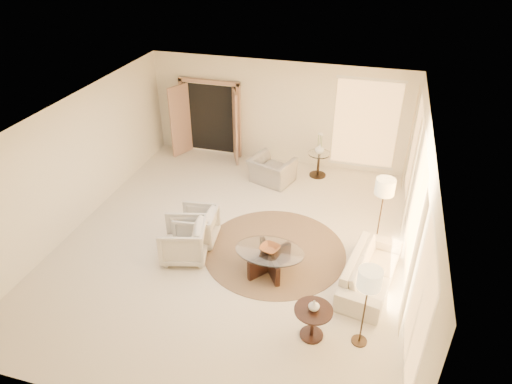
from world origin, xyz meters
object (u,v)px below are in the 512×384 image
(end_table, at_px, (313,318))
(accent_chair, at_px, (272,166))
(armchair_left, at_px, (197,225))
(side_vase, at_px, (320,149))
(sofa, at_px, (371,271))
(coffee_table, at_px, (270,258))
(bowl, at_px, (270,249))
(side_table, at_px, (319,162))
(armchair_right, at_px, (184,239))
(floor_lamp_far, at_px, (369,282))
(end_vase, at_px, (314,305))
(floor_lamp_near, at_px, (385,190))

(end_table, bearing_deg, accent_chair, 111.53)
(armchair_left, height_order, side_vase, side_vase)
(sofa, height_order, coffee_table, sofa)
(armchair_left, xyz_separation_m, end_table, (2.77, -1.88, -0.01))
(bowl, bearing_deg, end_table, -52.13)
(sofa, distance_m, bowl, 1.91)
(bowl, bearing_deg, sofa, 5.02)
(accent_chair, height_order, end_table, accent_chair)
(side_table, bearing_deg, armchair_right, -116.56)
(floor_lamp_far, height_order, end_vase, floor_lamp_far)
(side_table, relative_size, floor_lamp_near, 0.42)
(armchair_left, height_order, accent_chair, accent_chair)
(side_table, height_order, floor_lamp_far, floor_lamp_far)
(sofa, height_order, end_vase, end_vase)
(armchair_left, distance_m, end_table, 3.34)
(coffee_table, relative_size, floor_lamp_near, 0.88)
(accent_chair, relative_size, floor_lamp_far, 0.68)
(bowl, bearing_deg, accent_chair, 103.39)
(armchair_left, bearing_deg, end_table, 48.84)
(armchair_left, distance_m, coffee_table, 1.78)
(armchair_right, bearing_deg, sofa, 79.12)
(side_vase, bearing_deg, floor_lamp_far, -73.78)
(end_vase, bearing_deg, sofa, 61.87)
(end_table, bearing_deg, armchair_left, 145.81)
(coffee_table, xyz_separation_m, bowl, (0.00, 0.00, 0.23))
(end_vase, distance_m, side_vase, 5.44)
(end_table, relative_size, floor_lamp_far, 0.41)
(sofa, relative_size, armchair_right, 2.28)
(floor_lamp_near, xyz_separation_m, end_vase, (-0.88, -2.76, -0.67))
(accent_chair, distance_m, bowl, 3.45)
(accent_chair, bearing_deg, side_table, -130.32)
(sofa, xyz_separation_m, end_table, (-0.82, -1.54, 0.11))
(coffee_table, bearing_deg, armchair_right, -178.08)
(end_table, distance_m, floor_lamp_near, 3.04)
(bowl, height_order, side_vase, side_vase)
(armchair_left, distance_m, floor_lamp_near, 3.86)
(armchair_right, distance_m, bowl, 1.75)
(end_table, bearing_deg, side_table, 98.17)
(accent_chair, relative_size, bowl, 2.79)
(side_table, bearing_deg, accent_chair, -148.98)
(floor_lamp_near, relative_size, bowl, 4.31)
(armchair_right, relative_size, accent_chair, 0.87)
(armchair_left, xyz_separation_m, accent_chair, (0.90, 2.85, 0.04))
(side_vase, bearing_deg, end_vase, -81.83)
(coffee_table, bearing_deg, accent_chair, 103.39)
(accent_chair, distance_m, side_table, 1.28)
(armchair_right, bearing_deg, end_vase, 50.54)
(sofa, distance_m, side_table, 4.17)
(side_vase, bearing_deg, armchair_left, -119.61)
(coffee_table, bearing_deg, side_vase, 85.82)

